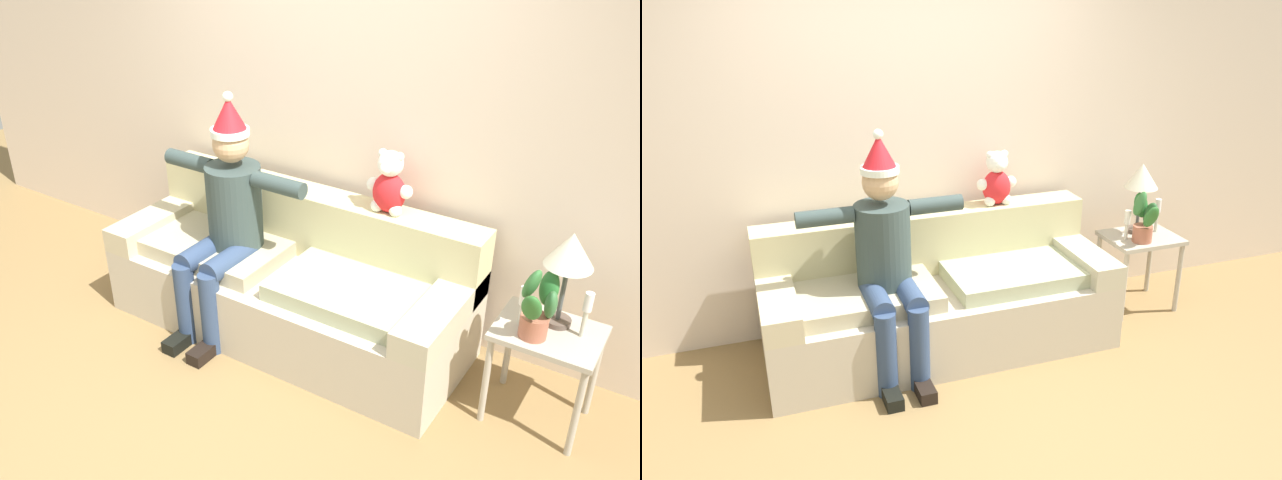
{
  "view_description": "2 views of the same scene",
  "coord_description": "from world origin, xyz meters",
  "views": [
    {
      "loc": [
        2.13,
        -1.95,
        2.62
      ],
      "look_at": [
        0.3,
        0.91,
        0.78
      ],
      "focal_mm": 38.45,
      "sensor_mm": 36.0,
      "label": 1
    },
    {
      "loc": [
        -1.16,
        -2.68,
        2.32
      ],
      "look_at": [
        0.15,
        0.97,
        0.76
      ],
      "focal_mm": 36.65,
      "sensor_mm": 36.0,
      "label": 2
    }
  ],
  "objects": [
    {
      "name": "teddy_bear",
      "position": [
        0.52,
        1.3,
        1.03
      ],
      "size": [
        0.29,
        0.17,
        0.38
      ],
      "color": "red",
      "rests_on": "couch"
    },
    {
      "name": "candle_tall",
      "position": [
        1.43,
        1.04,
        0.71
      ],
      "size": [
        0.04,
        0.04,
        0.22
      ],
      "color": "beige",
      "rests_on": "side_table"
    },
    {
      "name": "potted_plant",
      "position": [
        1.53,
        0.97,
        0.74
      ],
      "size": [
        0.21,
        0.3,
        0.39
      ],
      "color": "#A65D45",
      "rests_on": "side_table"
    },
    {
      "name": "couch",
      "position": [
        0.0,
        1.04,
        0.34
      ],
      "size": [
        2.28,
        0.86,
        0.86
      ],
      "color": "#BAAF98",
      "rests_on": "ground_plane"
    },
    {
      "name": "table_lamp",
      "position": [
        1.59,
        1.15,
        0.98
      ],
      "size": [
        0.24,
        0.24,
        0.52
      ],
      "color": "brown",
      "rests_on": "side_table"
    },
    {
      "name": "back_wall",
      "position": [
        0.0,
        1.55,
        1.35
      ],
      "size": [
        7.0,
        0.1,
        2.7
      ],
      "primitive_type": "cube",
      "color": "beige",
      "rests_on": "ground_plane"
    },
    {
      "name": "ground_plane",
      "position": [
        0.0,
        0.0,
        0.0
      ],
      "size": [
        10.0,
        10.0,
        0.0
      ],
      "primitive_type": "plane",
      "color": "olive"
    },
    {
      "name": "side_table",
      "position": [
        1.58,
        1.06,
        0.47
      ],
      "size": [
        0.53,
        0.42,
        0.57
      ],
      "color": "#AAA292",
      "rests_on": "ground_plane"
    },
    {
      "name": "person_seated",
      "position": [
        -0.37,
        0.88,
        0.77
      ],
      "size": [
        1.02,
        0.77,
        1.52
      ],
      "color": "#344341",
      "rests_on": "ground_plane"
    },
    {
      "name": "candle_short",
      "position": [
        1.73,
        1.1,
        0.73
      ],
      "size": [
        0.04,
        0.04,
        0.25
      ],
      "color": "beige",
      "rests_on": "side_table"
    }
  ]
}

